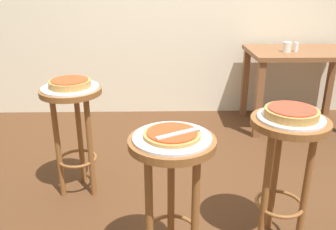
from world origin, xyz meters
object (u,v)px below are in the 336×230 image
object	(u,v)px
pizza_middle	(292,113)
pizza_foreground	(172,134)
serving_plate_leftside	(70,88)
dining_table	(301,64)
stool_leftside	(73,118)
pizza_leftside	(70,83)
serving_plate_middle	(291,118)
condiment_shaker	(296,47)
pizza_server_knife	(179,133)
serving_plate_foreground	(172,138)
stool_middle	(286,155)
cup_near_edge	(287,47)
stool_foreground	(172,178)

from	to	relation	value
pizza_middle	pizza_foreground	bearing A→B (deg)	-160.00
serving_plate_leftside	dining_table	size ratio (longest dim) A/B	0.36
stool_leftside	pizza_leftside	world-z (taller)	pizza_leftside
serving_plate_middle	serving_plate_leftside	xyz separation A→B (m)	(-1.20, 0.54, 0.00)
condiment_shaker	pizza_server_knife	xyz separation A→B (m)	(-1.15, -1.84, -0.02)
serving_plate_foreground	pizza_middle	distance (m)	0.63
stool_middle	pizza_leftside	distance (m)	1.33
serving_plate_leftside	condiment_shaker	distance (m)	2.09
stool_leftside	condiment_shaker	xyz separation A→B (m)	(1.79, 1.07, 0.25)
pizza_middle	pizza_server_knife	distance (m)	0.60
serving_plate_foreground	serving_plate_leftside	distance (m)	0.97
stool_leftside	dining_table	bearing A→B (deg)	31.02
pizza_foreground	stool_middle	distance (m)	0.66
serving_plate_foreground	dining_table	distance (m)	2.28
pizza_foreground	stool_leftside	xyz separation A→B (m)	(-0.61, 0.75, -0.22)
pizza_server_knife	pizza_foreground	bearing A→B (deg)	117.55
pizza_foreground	stool_leftside	size ratio (longest dim) A/B	0.34
serving_plate_leftside	cup_near_edge	world-z (taller)	cup_near_edge
serving_plate_foreground	serving_plate_middle	distance (m)	0.62
pizza_leftside	stool_foreground	bearing A→B (deg)	-50.94
pizza_foreground	pizza_middle	xyz separation A→B (m)	(0.59, 0.21, 0.01)
stool_middle	pizza_middle	distance (m)	0.23
serving_plate_foreground	cup_near_edge	xyz separation A→B (m)	(1.09, 1.80, 0.05)
pizza_foreground	pizza_server_knife	bearing A→B (deg)	-33.69
serving_plate_foreground	pizza_middle	size ratio (longest dim) A/B	1.32
stool_foreground	serving_plate_foreground	distance (m)	0.20
cup_near_edge	stool_leftside	bearing A→B (deg)	-148.31
stool_middle	serving_plate_middle	bearing A→B (deg)	-90.00
serving_plate_foreground	pizza_server_knife	world-z (taller)	pizza_server_knife
pizza_foreground	serving_plate_leftside	bearing A→B (deg)	129.06
serving_plate_foreground	pizza_foreground	xyz separation A→B (m)	(0.00, -0.00, 0.02)
dining_table	cup_near_edge	xyz separation A→B (m)	(-0.18, -0.08, 0.17)
stool_leftside	condiment_shaker	size ratio (longest dim) A/B	8.72
pizza_foreground	pizza_server_knife	size ratio (longest dim) A/B	1.13
serving_plate_middle	cup_near_edge	distance (m)	1.67
serving_plate_leftside	pizza_leftside	xyz separation A→B (m)	(0.00, 0.00, 0.03)
serving_plate_leftside	pizza_server_knife	size ratio (longest dim) A/B	1.61
pizza_leftside	pizza_server_knife	size ratio (longest dim) A/B	1.17
stool_foreground	pizza_middle	world-z (taller)	pizza_middle
serving_plate_leftside	condiment_shaker	bearing A→B (deg)	30.82
dining_table	pizza_server_knife	world-z (taller)	pizza_server_knife
serving_plate_leftside	dining_table	xyz separation A→B (m)	(1.88, 1.13, -0.12)
dining_table	condiment_shaker	size ratio (longest dim) A/B	11.74
stool_middle	dining_table	world-z (taller)	dining_table
stool_foreground	serving_plate_middle	world-z (taller)	serving_plate_middle
stool_middle	stool_leftside	distance (m)	1.31
pizza_leftside	stool_middle	bearing A→B (deg)	-24.16
stool_leftside	pizza_leftside	size ratio (longest dim) A/B	2.86
stool_leftside	dining_table	xyz separation A→B (m)	(1.88, 1.13, 0.08)
serving_plate_middle	pizza_server_knife	world-z (taller)	pizza_server_knife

